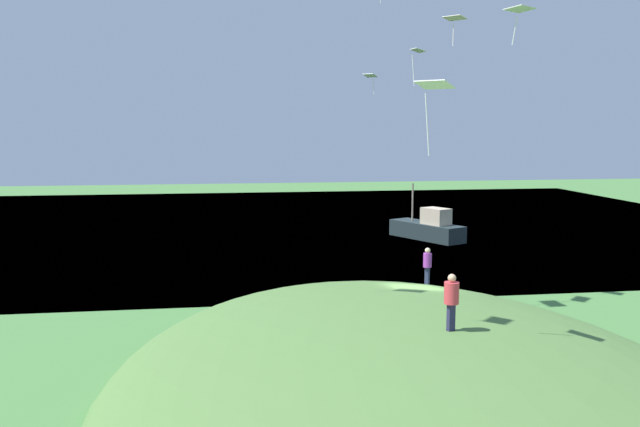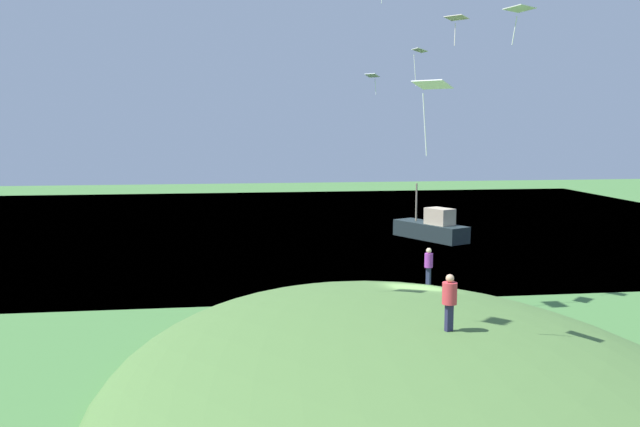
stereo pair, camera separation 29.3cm
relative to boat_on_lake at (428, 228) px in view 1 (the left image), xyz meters
The scene contains 11 objects.
ground_plane 25.37m from the boat_on_lake, 18.46° to the right, with size 160.00×160.00×0.00m, color #437539.
lake_water 13.87m from the boat_on_lake, 144.51° to the right, with size 59.42×80.00×0.40m, color #41557E.
grass_hill 33.96m from the boat_on_lake, 18.01° to the right, with size 29.74×20.24×5.13m, color #4D7338.
boat_on_lake is the anchor object (origin of this frame).
person_with_child 33.64m from the boat_on_lake, 16.13° to the right, with size 0.62×0.62×1.81m.
person_walking_path 22.23m from the boat_on_lake, 17.45° to the right, with size 0.56×0.56×1.79m.
kite_0 20.98m from the boat_on_lake, 27.52° to the right, with size 0.83×0.81×1.08m.
kite_2 31.86m from the boat_on_lake, 11.56° to the right, with size 1.21×1.28×1.31m.
kite_6 24.41m from the boat_on_lake, 14.49° to the right, with size 1.22×1.16×1.41m.
kite_7 22.53m from the boat_on_lake, 19.54° to the right, with size 0.88×0.66×1.87m.
kite_8 35.33m from the boat_on_lake, 17.28° to the right, with size 1.24×1.22×2.20m.
Camera 1 is at (28.59, -8.49, 8.96)m, focal length 39.13 mm.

